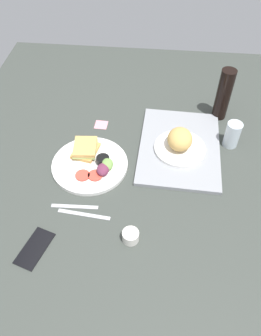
{
  "coord_description": "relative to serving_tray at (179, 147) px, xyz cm",
  "views": [
    {
      "loc": [
        84.47,
        11.13,
        98.42
      ],
      "look_at": [
        2.0,
        3.0,
        4.0
      ],
      "focal_mm": 35.19,
      "sensor_mm": 36.0,
      "label": 1
    }
  ],
  "objects": [
    {
      "name": "cell_phone",
      "position": [
        50.99,
        -47.1,
        -0.4
      ],
      "size": [
        15.9,
        11.18,
        0.8
      ],
      "primitive_type": "cube",
      "rotation": [
        0.0,
        0.0,
        -0.3
      ],
      "color": "black",
      "rests_on": "ground_plane"
    },
    {
      "name": "plate_with_salad",
      "position": [
        12.79,
        -35.13,
        0.84
      ],
      "size": [
        30.17,
        30.17,
        5.4
      ],
      "color": "white",
      "rests_on": "ground_plane"
    },
    {
      "name": "drinking_glass",
      "position": [
        -4.62,
        21.21,
        4.82
      ],
      "size": [
        6.24,
        6.24,
        11.24
      ],
      "primitive_type": "cylinder",
      "color": "silver",
      "rests_on": "ground_plane"
    },
    {
      "name": "ground_plane",
      "position": [
        14.42,
        -21.98,
        -2.3
      ],
      "size": [
        190.0,
        150.0,
        3.0
      ],
      "primitive_type": "cube",
      "color": "#383D38"
    },
    {
      "name": "soda_bottle",
      "position": [
        -22.96,
        17.91,
        11.14
      ],
      "size": [
        6.4,
        6.4,
        23.89
      ],
      "primitive_type": "cylinder",
      "color": "black",
      "rests_on": "ground_plane"
    },
    {
      "name": "fork",
      "position": [
        33.44,
        -37.54,
        -0.55
      ],
      "size": [
        2.11,
        17.04,
        0.5
      ],
      "primitive_type": "cube",
      "rotation": [
        0.0,
        0.0,
        1.61
      ],
      "color": "#B7B7BC",
      "rests_on": "ground_plane"
    },
    {
      "name": "knife",
      "position": [
        36.44,
        -33.54,
        -0.55
      ],
      "size": [
        3.11,
        19.05,
        0.5
      ],
      "primitive_type": "cube",
      "rotation": [
        0.0,
        0.0,
        1.48
      ],
      "color": "#B7B7BC",
      "rests_on": "ground_plane"
    },
    {
      "name": "bread_plate_near",
      "position": [
        1.91,
        -0.29,
        4.3
      ],
      "size": [
        21.05,
        21.05,
        9.34
      ],
      "color": "white",
      "rests_on": "serving_tray"
    },
    {
      "name": "serving_tray",
      "position": [
        0.0,
        0.0,
        0.0
      ],
      "size": [
        46.19,
        34.65,
        1.6
      ],
      "primitive_type": "cube",
      "rotation": [
        0.0,
        0.0,
        -0.04
      ],
      "color": "gray",
      "rests_on": "ground_plane"
    },
    {
      "name": "espresso_cup",
      "position": [
        44.45,
        -16.19,
        1.2
      ],
      "size": [
        5.6,
        5.6,
        4.0
      ],
      "primitive_type": "cylinder",
      "color": "silver",
      "rests_on": "ground_plane"
    },
    {
      "name": "sticky_note",
      "position": [
        -11.57,
        -35.03,
        -0.74
      ],
      "size": [
        5.79,
        5.79,
        0.12
      ],
      "primitive_type": "cube",
      "rotation": [
        0.0,
        0.0,
        -0.03
      ],
      "color": "pink",
      "rests_on": "ground_plane"
    }
  ]
}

